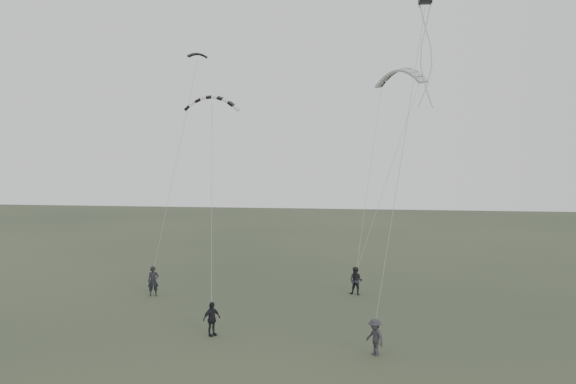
# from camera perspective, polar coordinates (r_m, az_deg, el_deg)

# --- Properties ---
(ground) EXTENTS (140.00, 140.00, 0.00)m
(ground) POSITION_cam_1_polar(r_m,az_deg,el_deg) (27.99, -3.26, -14.45)
(ground) COLOR #2F3D28
(ground) RESTS_ON ground
(flyer_left) EXTENTS (0.80, 0.69, 1.86)m
(flyer_left) POSITION_cam_1_polar(r_m,az_deg,el_deg) (36.52, -13.52, -8.79)
(flyer_left) COLOR black
(flyer_left) RESTS_ON ground
(flyer_right) EXTENTS (1.02, 0.90, 1.77)m
(flyer_right) POSITION_cam_1_polar(r_m,az_deg,el_deg) (36.02, 6.92, -8.96)
(flyer_right) COLOR black
(flyer_right) RESTS_ON ground
(flyer_center) EXTENTS (0.93, 1.01, 1.66)m
(flyer_center) POSITION_cam_1_polar(r_m,az_deg,el_deg) (28.08, -7.77, -12.65)
(flyer_center) COLOR black
(flyer_center) RESTS_ON ground
(flyer_far) EXTENTS (1.12, 1.18, 1.61)m
(flyer_far) POSITION_cam_1_polar(r_m,az_deg,el_deg) (25.53, 8.81, -14.37)
(flyer_far) COLOR #2E2D33
(flyer_far) RESTS_ON ground
(kite_dark_small) EXTENTS (1.41, 1.07, 0.57)m
(kite_dark_small) POSITION_cam_1_polar(r_m,az_deg,el_deg) (39.10, -9.18, 13.67)
(kite_dark_small) COLOR black
(kite_dark_small) RESTS_ON flyer_left
(kite_pale_large) EXTENTS (4.02, 3.47, 1.83)m
(kite_pale_large) POSITION_cam_1_polar(r_m,az_deg,el_deg) (42.32, 11.32, 12.04)
(kite_pale_large) COLOR #A7AAAD
(kite_pale_large) RESTS_ON flyer_right
(kite_striped) EXTENTS (3.40, 1.69, 1.40)m
(kite_striped) POSITION_cam_1_polar(r_m,az_deg,el_deg) (33.97, -7.75, 9.54)
(kite_striped) COLOR black
(kite_striped) RESTS_ON flyer_center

